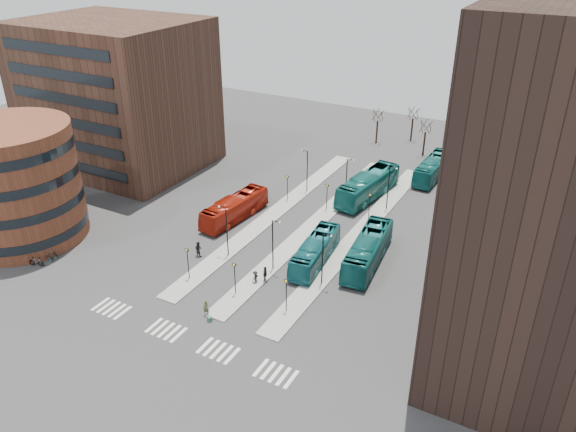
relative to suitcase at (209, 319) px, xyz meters
The scene contains 23 objects.
ground 7.32m from the suitcase, 104.49° to the right, with size 160.00×160.00×0.00m, color #2E2E31.
island_left 23.65m from the suitcase, 104.27° to the left, with size 2.50×45.00×0.15m, color gray.
island_mid 22.92m from the suitcase, 89.57° to the left, with size 2.50×45.00×0.15m, color gray.
island_right 23.74m from the suitcase, 74.93° to the left, with size 2.50×45.00×0.15m, color gray.
suitcase is the anchor object (origin of this frame).
red_bus 21.21m from the suitcase, 116.85° to the left, with size 2.64×11.26×3.14m, color #A41D0C.
teal_bus_a 15.12m from the suitcase, 73.71° to the left, with size 2.50×10.67×2.97m, color #15626B.
teal_bus_b 33.40m from the suitcase, 84.63° to the left, with size 3.08×13.18×3.67m, color #146561.
teal_bus_c 19.69m from the suitcase, 61.26° to the left, with size 2.84×12.15×3.39m, color #125B5A.
teal_bus_d 45.31m from the suitcase, 78.40° to the left, with size 2.68×11.46×3.19m, color #146462.
traveller 1.21m from the suitcase, 141.50° to the left, with size 0.62×0.41×1.71m, color #4D4F2F.
commuter_a 12.34m from the suitcase, 131.59° to the left, with size 0.91×0.71×1.87m, color black.
commuter_b 8.52m from the suitcase, 81.33° to the left, with size 1.11×0.46×1.89m, color black.
commuter_c 7.70m from the suitcase, 86.54° to the left, with size 0.95×0.55×1.48m, color black.
bicycle_near 22.83m from the suitcase, behind, with size 0.66×1.90×1.00m, color gray.
bicycle_mid 22.87m from the suitcase, behind, with size 0.51×1.82×1.09m, color gray.
bicycle_far 22.85m from the suitcase, behind, with size 0.66×1.88×0.99m, color gray.
crosswalk_stripes 3.09m from the suitcase, 91.48° to the right, with size 22.35×2.40×0.01m.
round_building 30.72m from the suitcase, behind, with size 15.16×15.16×14.00m.
office_block 46.07m from the suitcase, 143.10° to the left, with size 25.00×20.12×22.00m.
sign_poles 16.06m from the suitcase, 90.83° to the left, with size 12.45×22.12×3.65m.
lamp_posts 21.20m from the suitcase, 87.79° to the left, with size 14.04×20.24×6.12m.
bare_trees 55.65m from the suitcase, 89.14° to the left, with size 10.97×8.14×5.90m.
Camera 1 is at (29.39, -27.30, 34.21)m, focal length 35.00 mm.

